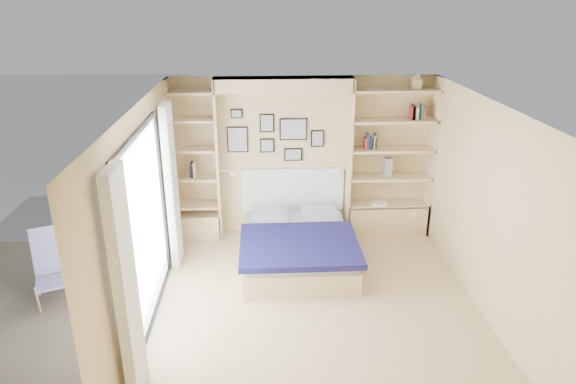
{
  "coord_description": "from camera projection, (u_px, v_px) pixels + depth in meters",
  "views": [
    {
      "loc": [
        -0.63,
        -5.35,
        3.64
      ],
      "look_at": [
        -0.3,
        0.9,
        1.2
      ],
      "focal_mm": 32.0,
      "sensor_mm": 36.0,
      "label": 1
    }
  ],
  "objects": [
    {
      "name": "ground",
      "position": [
        316.0,
        308.0,
        6.34
      ],
      "size": [
        4.5,
        4.5,
        0.0
      ],
      "primitive_type": "plane",
      "color": "tan",
      "rests_on": "ground"
    },
    {
      "name": "deck_chair",
      "position": [
        55.0,
        266.0,
        6.47
      ],
      "size": [
        0.81,
        0.99,
        0.87
      ],
      "rotation": [
        0.0,
        0.0,
        0.4
      ],
      "color": "tan",
      "rests_on": "ground"
    },
    {
      "name": "bed",
      "position": [
        298.0,
        246.0,
        7.31
      ],
      "size": [
        1.6,
        2.08,
        1.07
      ],
      "color": "tan",
      "rests_on": "ground"
    },
    {
      "name": "photo_gallery",
      "position": [
        274.0,
        136.0,
        7.8
      ],
      "size": [
        1.48,
        0.02,
        0.82
      ],
      "color": "black",
      "rests_on": "ground"
    },
    {
      "name": "room_shell",
      "position": [
        280.0,
        184.0,
        7.34
      ],
      "size": [
        4.5,
        4.5,
        4.5
      ],
      "color": "#D5B97F",
      "rests_on": "ground"
    },
    {
      "name": "reading_lamps",
      "position": [
        284.0,
        171.0,
        7.78
      ],
      "size": [
        1.92,
        0.12,
        0.15
      ],
      "color": "silver",
      "rests_on": "ground"
    },
    {
      "name": "deck",
      "position": [
        18.0,
        317.0,
        6.16
      ],
      "size": [
        3.2,
        4.0,
        0.05
      ],
      "primitive_type": "cube",
      "color": "#736755",
      "rests_on": "ground"
    },
    {
      "name": "shelf_decor",
      "position": [
        375.0,
        131.0,
        7.7
      ],
      "size": [
        3.53,
        0.23,
        2.03
      ],
      "color": "#AE2413",
      "rests_on": "ground"
    }
  ]
}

